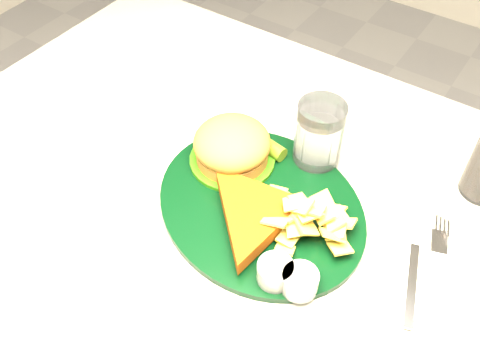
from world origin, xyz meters
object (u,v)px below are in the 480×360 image
object	(u,v)px
dinner_plate	(261,191)
fork_napkin	(415,279)
water_glass	(319,136)
table	(257,316)

from	to	relation	value
dinner_plate	fork_napkin	distance (m)	0.25
water_glass	fork_napkin	distance (m)	0.26
dinner_plate	table	bearing A→B (deg)	127.32
fork_napkin	water_glass	bearing A→B (deg)	132.88
table	dinner_plate	size ratio (longest dim) A/B	3.47
table	fork_napkin	xyz separation A→B (m)	(0.25, -0.01, 0.38)
table	fork_napkin	size ratio (longest dim) A/B	6.85
table	dinner_plate	bearing A→B (deg)	-72.50
fork_napkin	table	bearing A→B (deg)	160.63
dinner_plate	water_glass	xyz separation A→B (m)	(0.02, 0.13, 0.02)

